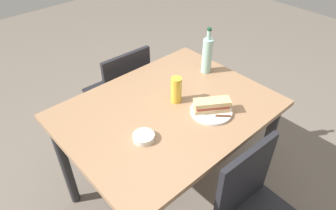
% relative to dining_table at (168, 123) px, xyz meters
% --- Properties ---
extents(ground_plane, '(8.00, 8.00, 0.00)m').
position_rel_dining_table_xyz_m(ground_plane, '(0.00, 0.00, -0.66)').
color(ground_plane, '#6B6056').
extents(dining_table, '(1.16, 0.89, 0.77)m').
position_rel_dining_table_xyz_m(dining_table, '(0.00, 0.00, 0.00)').
color(dining_table, '#997251').
rests_on(dining_table, ground).
extents(chair_near, '(0.41, 0.41, 0.85)m').
position_rel_dining_table_xyz_m(chair_near, '(-0.11, -0.64, -0.17)').
color(chair_near, black).
rests_on(chair_near, ground).
extents(plate_near, '(0.23, 0.23, 0.01)m').
position_rel_dining_table_xyz_m(plate_near, '(-0.15, 0.19, 0.12)').
color(plate_near, white).
rests_on(plate_near, dining_table).
extents(baguette_sandwich_near, '(0.20, 0.17, 0.07)m').
position_rel_dining_table_xyz_m(baguette_sandwich_near, '(-0.15, 0.19, 0.16)').
color(baguette_sandwich_near, '#DBB77A').
rests_on(baguette_sandwich_near, plate_near).
extents(knife_near, '(0.14, 0.13, 0.01)m').
position_rel_dining_table_xyz_m(knife_near, '(-0.13, 0.24, 0.13)').
color(knife_near, silver).
rests_on(knife_near, plate_near).
extents(water_bottle, '(0.06, 0.06, 0.30)m').
position_rel_dining_table_xyz_m(water_bottle, '(-0.44, -0.12, 0.24)').
color(water_bottle, '#99C6B7').
rests_on(water_bottle, dining_table).
extents(beer_glass, '(0.06, 0.06, 0.16)m').
position_rel_dining_table_xyz_m(beer_glass, '(-0.08, -0.02, 0.19)').
color(beer_glass, gold).
rests_on(beer_glass, dining_table).
extents(olive_bowl, '(0.11, 0.11, 0.03)m').
position_rel_dining_table_xyz_m(olive_bowl, '(0.25, 0.10, 0.13)').
color(olive_bowl, silver).
rests_on(olive_bowl, dining_table).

